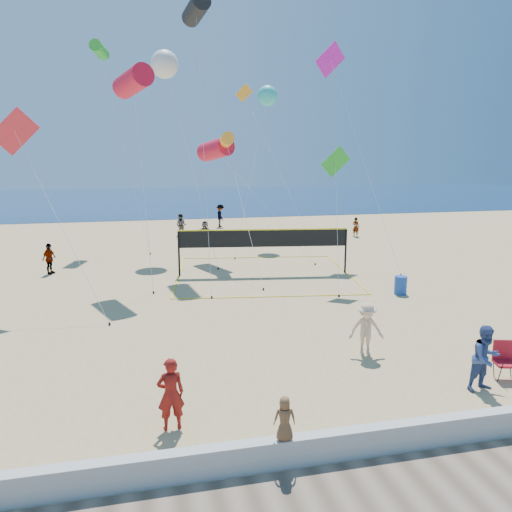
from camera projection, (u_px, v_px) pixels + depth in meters
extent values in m
plane|color=tan|center=(304.00, 390.00, 13.01)|extent=(120.00, 120.00, 0.00)
cube|color=navy|center=(168.00, 199.00, 72.24)|extent=(140.00, 50.00, 0.03)
cube|color=#B8B8B3|center=(351.00, 443.00, 10.09)|extent=(32.00, 0.30, 0.60)
imported|color=maroon|center=(171.00, 394.00, 11.03)|extent=(0.65, 0.47, 1.68)
imported|color=brown|center=(285.00, 419.00, 9.59)|extent=(0.47, 0.34, 0.89)
imported|color=#33457F|center=(486.00, 358.00, 12.89)|extent=(0.93, 0.76, 1.75)
imported|color=#D8B390|center=(366.00, 329.00, 15.20)|extent=(1.16, 0.81, 1.65)
imported|color=gray|center=(49.00, 259.00, 25.79)|extent=(0.80, 1.01, 1.61)
imported|color=gray|center=(205.00, 232.00, 34.83)|extent=(1.53, 1.02, 1.58)
imported|color=gray|center=(356.00, 227.00, 37.88)|extent=(0.62, 0.64, 1.48)
imported|color=gray|center=(181.00, 226.00, 37.62)|extent=(1.03, 0.93, 1.74)
imported|color=gray|center=(220.00, 216.00, 43.12)|extent=(0.77, 1.28, 1.94)
cube|color=maroon|center=(506.00, 364.00, 13.54)|extent=(0.69, 0.66, 0.06)
cube|color=maroon|center=(503.00, 350.00, 13.70)|extent=(0.56, 0.21, 0.57)
cylinder|color=black|center=(500.00, 374.00, 13.39)|extent=(0.10, 0.28, 0.74)
cylinder|color=black|center=(494.00, 368.00, 13.80)|extent=(0.10, 0.28, 0.74)
cylinder|color=black|center=(510.00, 368.00, 13.77)|extent=(0.10, 0.28, 0.74)
cylinder|color=#17439B|center=(401.00, 285.00, 22.05)|extent=(0.59, 0.59, 0.81)
cylinder|color=black|center=(179.00, 254.00, 25.32)|extent=(0.10, 0.10, 2.30)
cylinder|color=black|center=(346.00, 251.00, 26.01)|extent=(0.10, 0.10, 2.30)
cube|color=black|center=(263.00, 239.00, 25.52)|extent=(8.54, 1.28, 0.86)
cube|color=yellow|center=(263.00, 230.00, 25.43)|extent=(8.54, 1.29, 0.06)
cube|color=yellow|center=(273.00, 297.00, 21.67)|extent=(8.74, 1.34, 0.02)
cube|color=yellow|center=(256.00, 257.00, 30.11)|extent=(8.74, 1.34, 0.02)
cylinder|color=red|center=(133.00, 81.00, 23.02)|extent=(1.99, 2.76, 1.39)
cylinder|color=silver|center=(143.00, 185.00, 22.61)|extent=(0.50, 2.91, 9.36)
cylinder|color=black|center=(153.00, 292.00, 22.19)|extent=(0.08, 0.08, 0.10)
cylinder|color=black|center=(196.00, 9.00, 27.09)|extent=(1.42, 2.61, 1.36)
cylinder|color=silver|center=(203.00, 137.00, 24.26)|extent=(0.61, 8.63, 13.80)
cylinder|color=black|center=(212.00, 297.00, 21.43)|extent=(0.08, 0.08, 0.10)
cylinder|color=#FF9E27|center=(226.00, 141.00, 27.82)|extent=(0.77, 1.74, 0.94)
cylinder|color=silver|center=(243.00, 207.00, 25.29)|extent=(0.50, 6.84, 6.83)
cylinder|color=black|center=(263.00, 289.00, 22.75)|extent=(0.08, 0.08, 0.10)
cube|color=#F52A33|center=(15.00, 131.00, 19.57)|extent=(1.91, 0.28, 1.88)
cylinder|color=silver|center=(60.00, 224.00, 18.79)|extent=(3.43, 3.84, 6.92)
cylinder|color=black|center=(109.00, 324.00, 18.02)|extent=(0.08, 0.08, 0.10)
cube|color=green|center=(335.00, 162.00, 22.94)|extent=(1.46, 0.22, 1.44)
cylinder|color=silver|center=(337.00, 227.00, 22.30)|extent=(0.62, 2.37, 5.72)
cylinder|color=black|center=(339.00, 296.00, 21.67)|extent=(0.08, 0.08, 0.10)
cube|color=#E81CBF|center=(330.00, 60.00, 29.20)|extent=(2.07, 0.56, 2.10)
cylinder|color=silver|center=(363.00, 160.00, 27.34)|extent=(1.62, 6.64, 11.52)
cylinder|color=black|center=(401.00, 275.00, 25.48)|extent=(0.08, 0.08, 0.10)
sphere|color=silver|center=(164.00, 64.00, 30.35)|extent=(1.80, 1.80, 1.69)
cylinder|color=silver|center=(190.00, 160.00, 28.65)|extent=(2.17, 6.41, 11.47)
cylinder|color=black|center=(218.00, 268.00, 26.96)|extent=(0.08, 0.08, 0.10)
sphere|color=#2FBFB9|center=(267.00, 96.00, 34.03)|extent=(1.57, 1.57, 1.39)
cylinder|color=silver|center=(252.00, 171.00, 31.84)|extent=(3.46, 5.85, 10.02)
cylinder|color=black|center=(235.00, 258.00, 29.66)|extent=(0.08, 0.08, 0.10)
cylinder|color=green|center=(99.00, 50.00, 32.48)|extent=(1.21, 2.04, 1.04)
cylinder|color=silver|center=(124.00, 150.00, 31.79)|extent=(2.64, 4.68, 12.78)
cylinder|color=black|center=(150.00, 254.00, 31.11)|extent=(0.08, 0.08, 0.10)
cube|color=#FF9E27|center=(244.00, 93.00, 38.34)|extent=(1.30, 0.56, 1.38)
cylinder|color=silver|center=(276.00, 165.00, 36.27)|extent=(3.28, 7.30, 10.76)
cylinder|color=black|center=(313.00, 245.00, 34.21)|extent=(0.08, 0.08, 0.10)
cylinder|color=red|center=(215.00, 149.00, 29.11)|extent=(2.03, 2.84, 1.43)
cylinder|color=silver|center=(264.00, 206.00, 28.59)|extent=(5.04, 3.59, 6.36)
cylinder|color=black|center=(315.00, 264.00, 28.06)|extent=(0.08, 0.08, 0.10)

